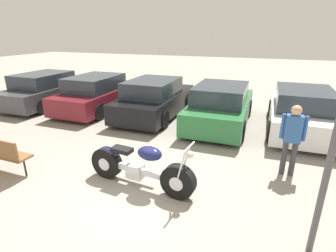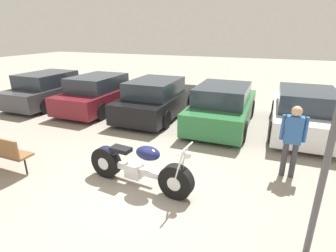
# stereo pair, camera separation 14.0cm
# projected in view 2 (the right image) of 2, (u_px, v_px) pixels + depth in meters

# --- Properties ---
(ground_plane) EXTENTS (60.00, 60.00, 0.00)m
(ground_plane) POSITION_uv_depth(u_px,v_px,m) (138.00, 192.00, 5.30)
(ground_plane) COLOR gray
(motorcycle) EXTENTS (2.42, 0.71, 1.11)m
(motorcycle) POSITION_uv_depth(u_px,v_px,m) (138.00, 167.00, 5.37)
(motorcycle) COLOR black
(motorcycle) RESTS_ON ground_plane
(parked_car_dark_grey) EXTENTS (1.89, 4.26, 1.41)m
(parked_car_dark_grey) POSITION_uv_depth(u_px,v_px,m) (52.00, 89.00, 11.54)
(parked_car_dark_grey) COLOR #3D3D42
(parked_car_dark_grey) RESTS_ON ground_plane
(parked_car_maroon) EXTENTS (1.89, 4.26, 1.41)m
(parked_car_maroon) POSITION_uv_depth(u_px,v_px,m) (101.00, 93.00, 10.78)
(parked_car_maroon) COLOR maroon
(parked_car_maroon) RESTS_ON ground_plane
(parked_car_black) EXTENTS (1.89, 4.26, 1.41)m
(parked_car_black) POSITION_uv_depth(u_px,v_px,m) (157.00, 99.00, 9.92)
(parked_car_black) COLOR black
(parked_car_black) RESTS_ON ground_plane
(parked_car_green) EXTENTS (1.89, 4.26, 1.41)m
(parked_car_green) POSITION_uv_depth(u_px,v_px,m) (223.00, 106.00, 8.93)
(parked_car_green) COLOR #286B38
(parked_car_green) RESTS_ON ground_plane
(parked_car_white) EXTENTS (1.89, 4.26, 1.41)m
(parked_car_white) POSITION_uv_depth(u_px,v_px,m) (304.00, 112.00, 8.27)
(parked_car_white) COLOR white
(parked_car_white) RESTS_ON ground_plane
(lamp_post) EXTENTS (0.24, 0.24, 3.16)m
(lamp_post) POSITION_uv_depth(u_px,v_px,m) (336.00, 121.00, 3.14)
(lamp_post) COLOR #4C4C51
(lamp_post) RESTS_ON ground_plane
(person_standing) EXTENTS (0.52, 0.22, 1.62)m
(person_standing) POSITION_uv_depth(u_px,v_px,m) (293.00, 136.00, 5.57)
(person_standing) COLOR #38383D
(person_standing) RESTS_ON ground_plane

